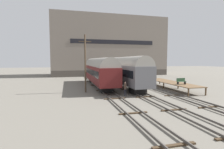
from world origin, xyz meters
TOP-DOWN VIEW (x-y plane):
  - ground_plane at (0.00, 0.00)m, footprint 200.00×200.00m
  - track_left at (-4.03, 0.00)m, footprint 2.60×60.00m
  - track_middle at (0.00, 0.00)m, footprint 2.60×60.00m
  - track_right at (4.03, 0.00)m, footprint 2.60×60.00m
  - train_car_maroon at (-4.03, 7.76)m, footprint 3.07×18.00m
  - train_car_grey at (0.00, 4.51)m, footprint 2.95×15.07m
  - station_platform at (6.83, 1.92)m, footprint 2.97×12.13m
  - bench at (6.65, -0.88)m, footprint 1.40×0.40m
  - person_worker at (-2.20, -1.48)m, footprint 0.32×0.32m
  - utility_pole at (-6.97, 2.37)m, footprint 1.80×0.24m
  - warehouse_building at (3.86, 32.78)m, footprint 35.35×12.08m

SIDE VIEW (x-z plane):
  - ground_plane at x=0.00m, z-range 0.00..0.00m
  - track_left at x=-4.03m, z-range 0.01..0.27m
  - track_middle at x=0.00m, z-range 0.01..0.27m
  - track_right at x=4.03m, z-range 0.01..0.27m
  - station_platform at x=6.83m, z-range 0.48..1.61m
  - person_worker at x=-2.20m, z-range 0.20..2.05m
  - bench at x=6.65m, z-range 1.17..2.08m
  - train_car_maroon at x=-4.03m, z-range 0.33..5.40m
  - train_car_grey at x=0.00m, z-range 0.36..5.60m
  - utility_pole at x=-6.97m, z-range 0.16..8.48m
  - warehouse_building at x=3.86m, z-range 0.00..18.15m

